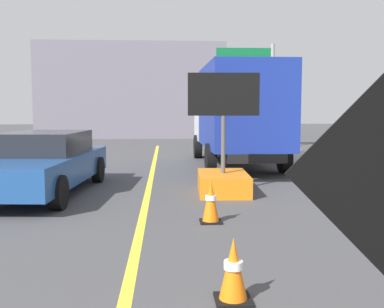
{
  "coord_description": "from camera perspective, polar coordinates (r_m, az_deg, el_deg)",
  "views": [
    {
      "loc": [
        0.41,
        0.25,
        1.89
      ],
      "look_at": [
        0.76,
        6.35,
        1.29
      ],
      "focal_mm": 42.69,
      "sensor_mm": 36.0,
      "label": 1
    }
  ],
  "objects": [
    {
      "name": "box_truck",
      "position": [
        15.35,
        5.69,
        5.15
      ],
      "size": [
        2.57,
        6.91,
        3.26
      ],
      "color": "black",
      "rests_on": "ground"
    },
    {
      "name": "highway_guide_sign",
      "position": [
        22.29,
        8.0,
        9.47
      ],
      "size": [
        2.79,
        0.18,
        5.0
      ],
      "color": "gray",
      "rests_on": "ground"
    },
    {
      "name": "traffic_cone_near_sign",
      "position": [
        4.64,
        5.18,
        -14.24
      ],
      "size": [
        0.36,
        0.36,
        0.64
      ],
      "color": "black",
      "rests_on": "ground"
    },
    {
      "name": "arrow_board_trailer",
      "position": [
        10.37,
        3.9,
        -2.23
      ],
      "size": [
        1.6,
        1.85,
        2.7
      ],
      "color": "orange",
      "rests_on": "ground"
    },
    {
      "name": "pickup_car",
      "position": [
        10.79,
        -18.05,
        -1.03
      ],
      "size": [
        2.25,
        5.11,
        1.38
      ],
      "color": "navy",
      "rests_on": "ground"
    },
    {
      "name": "far_building_block",
      "position": [
        33.35,
        -7.22,
        7.65
      ],
      "size": [
        12.32,
        7.53,
        6.24
      ],
      "primitive_type": "cube",
      "color": "slate",
      "rests_on": "ground"
    },
    {
      "name": "traffic_cone_mid_lane",
      "position": [
        7.66,
        2.36,
        -5.9
      ],
      "size": [
        0.36,
        0.36,
        0.74
      ],
      "color": "black",
      "rests_on": "ground"
    },
    {
      "name": "lane_center_stripe",
      "position": [
        6.06,
        -7.2,
        -12.56
      ],
      "size": [
        0.14,
        36.0,
        0.01
      ],
      "primitive_type": "cube",
      "color": "yellow",
      "rests_on": "ground"
    }
  ]
}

